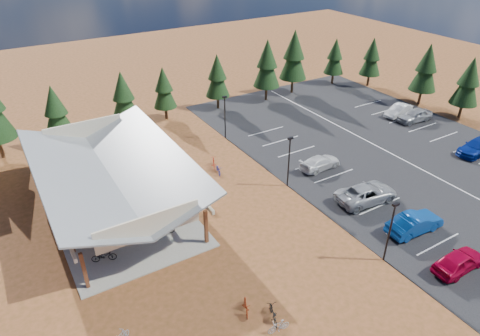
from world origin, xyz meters
TOP-DOWN VIEW (x-y plane):
  - ground at (0.00, 0.00)m, footprint 140.00×140.00m
  - asphalt_lot at (18.50, 3.00)m, footprint 27.00×44.00m
  - concrete_pad at (-10.00, 7.00)m, footprint 10.60×18.60m
  - bike_pavilion at (-10.00, 7.00)m, footprint 11.65×19.40m
  - lamp_post_0 at (5.00, -10.00)m, footprint 0.50×0.25m
  - lamp_post_1 at (5.00, 2.00)m, footprint 0.50×0.25m
  - lamp_post_2 at (5.00, 14.00)m, footprint 0.50×0.25m
  - trash_bin_0 at (-3.15, 2.80)m, footprint 0.60×0.60m
  - trash_bin_1 at (-3.03, 5.36)m, footprint 0.60×0.60m
  - pine_2 at (-11.57, 21.15)m, footprint 3.12×3.12m
  - pine_3 at (-4.14, 21.35)m, footprint 3.21×3.21m
  - pine_4 at (1.35, 22.77)m, footprint 2.88×2.88m
  - pine_5 at (8.63, 22.38)m, footprint 3.15×3.15m
  - pine_6 at (15.87, 21.63)m, footprint 3.63×3.63m
  - pine_7 at (20.74, 22.09)m, footprint 3.88×3.88m
  - pine_8 at (28.50, 22.04)m, footprint 2.97×2.97m
  - pine_11 at (33.54, 3.66)m, footprint 3.37×3.37m
  - pine_12 at (33.05, 9.51)m, footprint 3.54×3.54m
  - pine_13 at (32.54, 18.55)m, footprint 3.10×3.10m
  - bike_0 at (-12.89, 0.57)m, footprint 1.93×1.19m
  - bike_1 at (-12.02, 3.31)m, footprint 1.82×0.72m
  - bike_2 at (-12.39, 9.31)m, footprint 1.75×1.09m
  - bike_3 at (-13.68, 14.27)m, footprint 1.65×0.50m
  - bike_4 at (-7.90, 0.90)m, footprint 1.99×1.08m
  - bike_5 at (-8.48, 6.33)m, footprint 1.63×0.92m
  - bike_6 at (-8.97, 7.82)m, footprint 1.71×1.04m
  - bike_7 at (-6.54, 13.15)m, footprint 1.72×0.72m
  - bike_11 at (-6.39, -8.82)m, footprint 1.11×1.70m
  - bike_12 at (-5.22, -10.20)m, footprint 1.25×1.92m
  - bike_13 at (-5.47, -11.14)m, footprint 1.53×0.61m
  - bike_14 at (0.50, 7.44)m, footprint 1.05×1.77m
  - bike_15 at (0.63, 8.68)m, footprint 1.22×1.88m
  - car_0 at (8.76, -13.45)m, footprint 4.46×1.84m
  - car_1 at (9.60, -8.88)m, footprint 5.08×2.03m
  - car_2 at (9.46, -3.73)m, footprint 6.02×3.22m
  - car_3 at (9.78, 2.91)m, footprint 4.65×2.10m
  - car_7 at (26.41, -3.34)m, footprint 5.45×2.52m
  - car_8 at (27.54, 5.81)m, footprint 4.83×2.30m
  - car_9 at (27.22, 8.09)m, footprint 4.55×2.21m

SIDE VIEW (x-z plane):
  - ground at x=0.00m, z-range 0.00..0.00m
  - asphalt_lot at x=18.50m, z-range 0.00..0.04m
  - concrete_pad at x=-10.00m, z-range 0.00..0.10m
  - bike_14 at x=0.50m, z-range 0.00..0.88m
  - bike_13 at x=-5.47m, z-range 0.00..0.90m
  - trash_bin_0 at x=-3.15m, z-range 0.00..0.90m
  - trash_bin_1 at x=-3.03m, z-range 0.00..0.90m
  - bike_12 at x=-5.22m, z-range 0.00..0.95m
  - bike_11 at x=-6.39m, z-range 0.00..0.99m
  - bike_6 at x=-8.97m, z-range 0.10..0.95m
  - bike_2 at x=-12.39m, z-range 0.10..0.97m
  - bike_15 at x=0.63m, z-range 0.00..1.10m
  - bike_5 at x=-8.48m, z-range 0.10..1.04m
  - bike_0 at x=-12.89m, z-range 0.10..1.06m
  - bike_3 at x=-13.68m, z-range 0.10..1.08m
  - bike_4 at x=-7.90m, z-range 0.10..1.09m
  - bike_7 at x=-6.54m, z-range 0.10..1.10m
  - bike_1 at x=-12.02m, z-range 0.10..1.17m
  - car_3 at x=9.78m, z-range 0.04..1.36m
  - car_9 at x=27.22m, z-range 0.04..1.48m
  - car_0 at x=8.76m, z-range 0.04..1.55m
  - car_7 at x=26.41m, z-range 0.04..1.58m
  - car_8 at x=27.54m, z-range 0.04..1.63m
  - car_2 at x=9.46m, z-range 0.04..1.65m
  - car_1 at x=9.60m, z-range 0.04..1.68m
  - lamp_post_0 at x=5.00m, z-range 0.41..5.55m
  - lamp_post_1 at x=5.00m, z-range 0.41..5.55m
  - lamp_post_2 at x=5.00m, z-range 0.41..5.55m
  - bike_pavilion at x=-10.00m, z-range 1.34..6.31m
  - pine_4 at x=1.35m, z-range 0.74..7.44m
  - pine_8 at x=28.50m, z-range 0.76..7.67m
  - pine_13 at x=32.54m, z-range 0.80..8.01m
  - pine_2 at x=-11.57m, z-range 0.80..8.08m
  - pine_5 at x=8.63m, z-range 0.81..8.14m
  - pine_3 at x=-4.14m, z-range 0.82..8.30m
  - pine_11 at x=33.54m, z-range 0.87..8.72m
  - pine_12 at x=33.05m, z-range 0.91..9.17m
  - pine_6 at x=15.87m, z-range 0.93..9.38m
  - pine_7 at x=20.74m, z-range 1.00..10.05m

